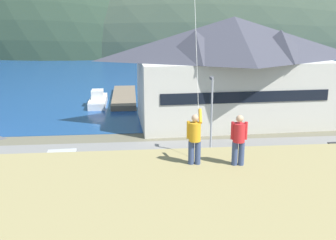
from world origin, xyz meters
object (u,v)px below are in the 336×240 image
(parked_car_lone_by_shed, at_px, (240,199))
(person_companion, at_px, (239,139))
(harbor_lodge, at_px, (233,67))
(moored_boat_wharfside, at_px, (98,100))
(parked_car_front_row_silver, at_px, (130,203))
(storage_shed_waterside, at_px, (183,99))
(parking_light_pole, at_px, (211,111))
(wharf_dock, at_px, (124,97))
(parked_car_mid_row_center, at_px, (61,163))
(parked_car_back_row_left, at_px, (153,167))
(parked_car_back_row_right, at_px, (314,188))
(parked_car_front_row_red, at_px, (227,163))
(person_kite_flyer, at_px, (195,137))

(parked_car_lone_by_shed, bearing_deg, person_companion, -107.47)
(harbor_lodge, bearing_deg, moored_boat_wharfside, 147.83)
(parked_car_front_row_silver, bearing_deg, storage_shed_waterside, 74.57)
(parked_car_lone_by_shed, bearing_deg, parking_light_pole, 88.71)
(parked_car_front_row_silver, bearing_deg, moored_boat_wharfside, 97.69)
(parked_car_lone_by_shed, height_order, parking_light_pole, parking_light_pole)
(wharf_dock, relative_size, parked_car_lone_by_shed, 3.29)
(parked_car_front_row_silver, distance_m, person_companion, 11.84)
(storage_shed_waterside, bearing_deg, person_companion, -94.29)
(parked_car_front_row_silver, bearing_deg, harbor_lodge, 61.51)
(parked_car_front_row_silver, relative_size, parked_car_lone_by_shed, 0.98)
(parked_car_mid_row_center, bearing_deg, harbor_lodge, 40.39)
(harbor_lodge, xyz_separation_m, storage_shed_waterside, (-5.14, 1.40, -3.68))
(parked_car_lone_by_shed, bearing_deg, moored_boat_wharfside, 109.29)
(parked_car_back_row_left, bearing_deg, parked_car_back_row_right, -23.96)
(person_companion, bearing_deg, moored_boat_wharfside, 101.32)
(moored_boat_wharfside, bearing_deg, parked_car_front_row_silver, -82.31)
(parked_car_lone_by_shed, height_order, person_companion, person_companion)
(harbor_lodge, xyz_separation_m, person_companion, (-7.48, -29.70, 1.68))
(storage_shed_waterside, xyz_separation_m, moored_boat_wharfside, (-10.22, 8.26, -1.72))
(storage_shed_waterside, relative_size, parked_car_front_row_silver, 1.70)
(parked_car_back_row_left, xyz_separation_m, parked_car_lone_by_shed, (4.86, -5.56, 0.00))
(parked_car_back_row_right, bearing_deg, parked_car_back_row_left, 156.04)
(parked_car_back_row_right, xyz_separation_m, parked_car_front_row_silver, (-11.73, -1.00, 0.00))
(parked_car_front_row_red, xyz_separation_m, parked_car_front_row_silver, (-7.21, -5.70, 0.00))
(storage_shed_waterside, relative_size, parked_car_front_row_red, 1.66)
(parked_car_mid_row_center, height_order, parking_light_pole, parking_light_pole)
(harbor_lodge, height_order, storage_shed_waterside, harbor_lodge)
(parked_car_front_row_red, xyz_separation_m, parked_car_mid_row_center, (-12.27, 1.16, 0.00))
(parked_car_back_row_left, distance_m, person_kite_flyer, 15.74)
(parked_car_back_row_left, bearing_deg, parked_car_front_row_silver, -107.38)
(wharf_dock, distance_m, parking_light_pole, 25.37)
(parked_car_back_row_left, xyz_separation_m, parked_car_front_row_silver, (-1.71, -5.46, 0.00))
(parked_car_front_row_red, height_order, person_kite_flyer, person_kite_flyer)
(moored_boat_wharfside, height_order, person_kite_flyer, person_kite_flyer)
(wharf_dock, bearing_deg, person_kite_flyer, -85.89)
(wharf_dock, distance_m, parked_car_lone_by_shed, 34.77)
(parked_car_mid_row_center, bearing_deg, person_kite_flyer, -64.64)
(parked_car_lone_by_shed, distance_m, person_kite_flyer, 11.76)
(wharf_dock, xyz_separation_m, parked_car_back_row_right, (12.46, -32.88, 0.71))
(parked_car_front_row_silver, relative_size, person_kite_flyer, 2.27)
(parked_car_back_row_left, height_order, person_companion, person_companion)
(parked_car_mid_row_center, xyz_separation_m, parking_light_pole, (11.86, 3.08, 2.93))
(parked_car_mid_row_center, bearing_deg, parked_car_back_row_left, -11.65)
(parked_car_front_row_red, relative_size, parking_light_pole, 0.64)
(parked_car_front_row_silver, height_order, parked_car_lone_by_shed, same)
(parking_light_pole, bearing_deg, parked_car_mid_row_center, -165.45)
(parked_car_back_row_right, distance_m, parked_car_back_row_left, 10.97)
(wharf_dock, distance_m, parked_car_front_row_red, 29.29)
(parked_car_mid_row_center, relative_size, parked_car_lone_by_shed, 1.00)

